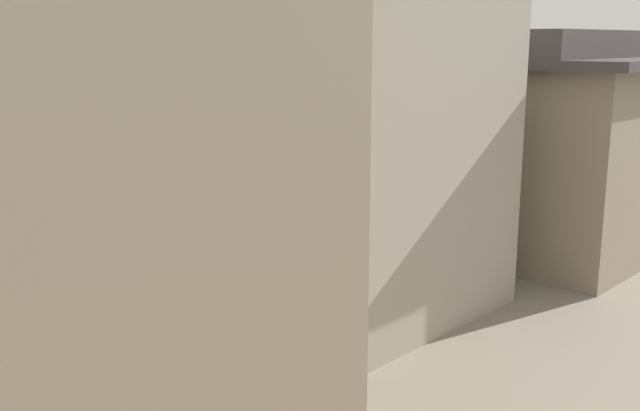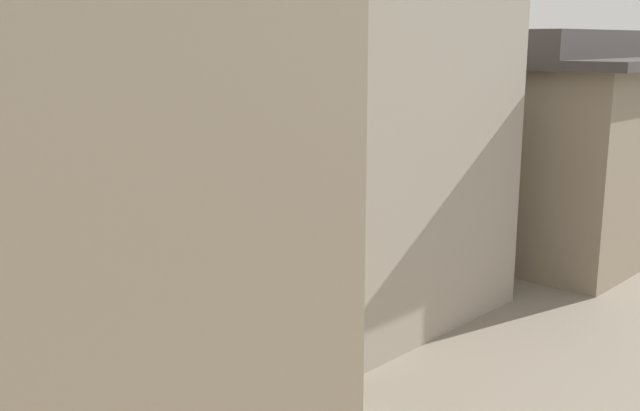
{
  "view_description": "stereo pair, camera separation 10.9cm",
  "coord_description": "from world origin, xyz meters",
  "px_view_note": "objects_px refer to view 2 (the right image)",
  "views": [
    {
      "loc": [
        19.57,
        -2.08,
        6.79
      ],
      "look_at": [
        2.82,
        15.87,
        1.35
      ],
      "focal_mm": 41.98,
      "sensor_mm": 36.0,
      "label": 1
    },
    {
      "loc": [
        19.65,
        -2.01,
        6.79
      ],
      "look_at": [
        2.82,
        15.87,
        1.35
      ],
      "focal_mm": 41.98,
      "sensor_mm": 36.0,
      "label": 2
    }
  ],
  "objects_px": {
    "house_waterfront_second": "(368,117)",
    "boat_midriver_drifting": "(343,213)",
    "mooring_post_dock_near": "(147,305)",
    "mooring_post_dock_mid": "(339,248)",
    "boat_moored_third": "(552,188)",
    "boat_upstream_distant": "(338,252)",
    "house_waterfront_nearest": "(49,161)",
    "mooring_post_dock_far": "(511,196)",
    "house_waterfront_tall": "(564,145)",
    "boat_moored_far": "(349,165)"
  },
  "relations": [
    {
      "from": "house_waterfront_second",
      "to": "boat_midriver_drifting",
      "type": "bearing_deg",
      "value": 133.71
    },
    {
      "from": "mooring_post_dock_near",
      "to": "mooring_post_dock_mid",
      "type": "xyz_separation_m",
      "value": [
        0.0,
        6.16,
        -0.0
      ]
    },
    {
      "from": "boat_moored_third",
      "to": "mooring_post_dock_near",
      "type": "distance_m",
      "value": 23.65
    },
    {
      "from": "boat_upstream_distant",
      "to": "house_waterfront_second",
      "type": "bearing_deg",
      "value": -43.53
    },
    {
      "from": "house_waterfront_nearest",
      "to": "mooring_post_dock_far",
      "type": "xyz_separation_m",
      "value": [
        -3.52,
        19.15,
        -3.88
      ]
    },
    {
      "from": "boat_midriver_drifting",
      "to": "mooring_post_dock_far",
      "type": "relative_size",
      "value": 6.31
    },
    {
      "from": "boat_upstream_distant",
      "to": "house_waterfront_tall",
      "type": "xyz_separation_m",
      "value": [
        6.02,
        2.85,
        3.76
      ]
    },
    {
      "from": "boat_upstream_distant",
      "to": "mooring_post_dock_mid",
      "type": "xyz_separation_m",
      "value": [
        2.36,
        -2.62,
        1.13
      ]
    },
    {
      "from": "boat_moored_third",
      "to": "mooring_post_dock_near",
      "type": "xyz_separation_m",
      "value": [
        2.31,
        -23.51,
        1.14
      ]
    },
    {
      "from": "boat_moored_third",
      "to": "mooring_post_dock_far",
      "type": "xyz_separation_m",
      "value": [
        2.31,
        -8.05,
        1.19
      ]
    },
    {
      "from": "boat_midriver_drifting",
      "to": "boat_moored_third",
      "type": "bearing_deg",
      "value": 70.8
    },
    {
      "from": "mooring_post_dock_mid",
      "to": "boat_upstream_distant",
      "type": "bearing_deg",
      "value": 132.02
    },
    {
      "from": "house_waterfront_tall",
      "to": "mooring_post_dock_far",
      "type": "xyz_separation_m",
      "value": [
        -3.66,
        3.84,
        -2.58
      ]
    },
    {
      "from": "boat_moored_far",
      "to": "mooring_post_dock_far",
      "type": "height_order",
      "value": "mooring_post_dock_far"
    },
    {
      "from": "boat_moored_far",
      "to": "boat_midriver_drifting",
      "type": "height_order",
      "value": "boat_moored_far"
    },
    {
      "from": "boat_moored_third",
      "to": "boat_moored_far",
      "type": "height_order",
      "value": "boat_moored_far"
    },
    {
      "from": "boat_moored_far",
      "to": "boat_upstream_distant",
      "type": "xyz_separation_m",
      "value": [
        10.4,
        -12.46,
        -0.15
      ]
    },
    {
      "from": "boat_upstream_distant",
      "to": "house_waterfront_tall",
      "type": "bearing_deg",
      "value": 25.3
    },
    {
      "from": "boat_upstream_distant",
      "to": "mooring_post_dock_far",
      "type": "xyz_separation_m",
      "value": [
        2.36,
        6.68,
        1.18
      ]
    },
    {
      "from": "boat_midriver_drifting",
      "to": "house_waterfront_tall",
      "type": "relative_size",
      "value": 0.64
    },
    {
      "from": "boat_upstream_distant",
      "to": "house_waterfront_nearest",
      "type": "xyz_separation_m",
      "value": [
        5.88,
        -12.47,
        5.06
      ]
    },
    {
      "from": "boat_upstream_distant",
      "to": "mooring_post_dock_near",
      "type": "height_order",
      "value": "mooring_post_dock_near"
    },
    {
      "from": "boat_upstream_distant",
      "to": "mooring_post_dock_far",
      "type": "relative_size",
      "value": 5.14
    },
    {
      "from": "boat_moored_far",
      "to": "house_waterfront_tall",
      "type": "distance_m",
      "value": 19.37
    },
    {
      "from": "house_waterfront_nearest",
      "to": "boat_moored_third",
      "type": "bearing_deg",
      "value": 102.1
    },
    {
      "from": "house_waterfront_nearest",
      "to": "house_waterfront_tall",
      "type": "bearing_deg",
      "value": 89.46
    },
    {
      "from": "mooring_post_dock_near",
      "to": "house_waterfront_second",
      "type": "bearing_deg",
      "value": 50.87
    },
    {
      "from": "boat_moored_far",
      "to": "boat_moored_third",
      "type": "bearing_deg",
      "value": 12.26
    },
    {
      "from": "mooring_post_dock_near",
      "to": "boat_upstream_distant",
      "type": "bearing_deg",
      "value": 105.06
    },
    {
      "from": "boat_moored_third",
      "to": "boat_moored_far",
      "type": "xyz_separation_m",
      "value": [
        -10.45,
        -2.27,
        0.16
      ]
    },
    {
      "from": "house_waterfront_second",
      "to": "boat_moored_far",
      "type": "bearing_deg",
      "value": 131.92
    },
    {
      "from": "boat_upstream_distant",
      "to": "mooring_post_dock_near",
      "type": "bearing_deg",
      "value": -74.94
    },
    {
      "from": "boat_midriver_drifting",
      "to": "house_waterfront_second",
      "type": "relative_size",
      "value": 0.59
    },
    {
      "from": "house_waterfront_nearest",
      "to": "mooring_post_dock_near",
      "type": "distance_m",
      "value": 6.43
    },
    {
      "from": "mooring_post_dock_near",
      "to": "mooring_post_dock_far",
      "type": "bearing_deg",
      "value": 90.0
    },
    {
      "from": "mooring_post_dock_near",
      "to": "mooring_post_dock_mid",
      "type": "height_order",
      "value": "same"
    },
    {
      "from": "house_waterfront_nearest",
      "to": "mooring_post_dock_far",
      "type": "distance_m",
      "value": 19.85
    },
    {
      "from": "house_waterfront_nearest",
      "to": "house_waterfront_tall",
      "type": "height_order",
      "value": "house_waterfront_nearest"
    },
    {
      "from": "house_waterfront_second",
      "to": "house_waterfront_nearest",
      "type": "bearing_deg",
      "value": -85.98
    },
    {
      "from": "house_waterfront_second",
      "to": "boat_moored_third",
      "type": "bearing_deg",
      "value": 105.0
    },
    {
      "from": "boat_moored_far",
      "to": "boat_upstream_distant",
      "type": "distance_m",
      "value": 16.23
    },
    {
      "from": "boat_moored_far",
      "to": "house_waterfront_nearest",
      "type": "height_order",
      "value": "house_waterfront_nearest"
    },
    {
      "from": "mooring_post_dock_mid",
      "to": "house_waterfront_tall",
      "type": "bearing_deg",
      "value": 56.2
    },
    {
      "from": "boat_moored_third",
      "to": "boat_midriver_drifting",
      "type": "xyz_separation_m",
      "value": [
        -3.64,
        -10.46,
        -0.01
      ]
    },
    {
      "from": "boat_moored_third",
      "to": "house_waterfront_nearest",
      "type": "height_order",
      "value": "house_waterfront_nearest"
    },
    {
      "from": "mooring_post_dock_mid",
      "to": "boat_midriver_drifting",
      "type": "bearing_deg",
      "value": 130.82
    },
    {
      "from": "house_waterfront_nearest",
      "to": "house_waterfront_second",
      "type": "relative_size",
      "value": 1.0
    },
    {
      "from": "mooring_post_dock_near",
      "to": "mooring_post_dock_far",
      "type": "distance_m",
      "value": 15.46
    },
    {
      "from": "boat_moored_third",
      "to": "house_waterfront_nearest",
      "type": "xyz_separation_m",
      "value": [
        5.83,
        -27.2,
        5.07
      ]
    },
    {
      "from": "boat_upstream_distant",
      "to": "house_waterfront_tall",
      "type": "height_order",
      "value": "house_waterfront_tall"
    }
  ]
}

